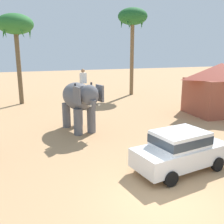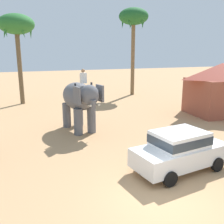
# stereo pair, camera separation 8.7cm
# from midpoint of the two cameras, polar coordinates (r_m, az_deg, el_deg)

# --- Properties ---
(ground_plane) EXTENTS (120.00, 120.00, 0.00)m
(ground_plane) POSITION_cam_midpoint_polar(r_m,az_deg,el_deg) (9.05, 11.23, -19.11)
(ground_plane) COLOR tan
(car_sedan_foreground) EXTENTS (4.28, 2.26, 1.70)m
(car_sedan_foreground) POSITION_cam_midpoint_polar(r_m,az_deg,el_deg) (10.85, 15.03, -8.10)
(car_sedan_foreground) COLOR white
(car_sedan_foreground) RESTS_ON ground
(elephant_with_mahout) EXTENTS (2.14, 3.99, 3.88)m
(elephant_with_mahout) POSITION_cam_midpoint_polar(r_m,az_deg,el_deg) (15.53, -7.54, 2.83)
(elephant_with_mahout) COLOR slate
(elephant_with_mahout) RESTS_ON ground
(palm_tree_behind_elephant) EXTENTS (3.20, 3.20, 8.13)m
(palm_tree_behind_elephant) POSITION_cam_midpoint_polar(r_m,az_deg,el_deg) (25.13, -21.16, 17.59)
(palm_tree_behind_elephant) COLOR brown
(palm_tree_behind_elephant) RESTS_ON ground
(palm_tree_near_hut) EXTENTS (3.20, 3.20, 9.45)m
(palm_tree_near_hut) POSITION_cam_midpoint_polar(r_m,az_deg,el_deg) (29.11, 4.61, 20.16)
(palm_tree_near_hut) COLOR brown
(palm_tree_near_hut) RESTS_ON ground
(roadside_hut) EXTENTS (5.36, 4.63, 4.00)m
(roadside_hut) POSITION_cam_midpoint_polar(r_m,az_deg,el_deg) (21.43, 23.07, 5.18)
(roadside_hut) COLOR #994C38
(roadside_hut) RESTS_ON ground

